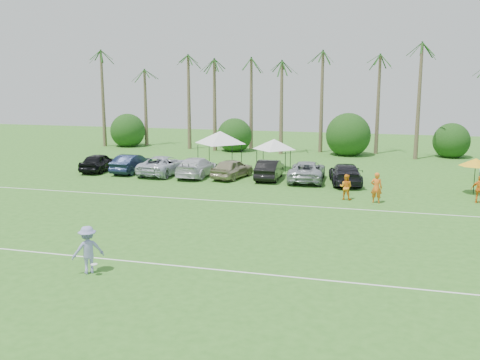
# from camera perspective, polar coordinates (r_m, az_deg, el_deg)

# --- Properties ---
(ground) EXTENTS (120.00, 120.00, 0.00)m
(ground) POSITION_cam_1_polar(r_m,az_deg,el_deg) (21.71, -12.42, -10.33)
(ground) COLOR #336D20
(ground) RESTS_ON ground
(field_lines) EXTENTS (80.00, 12.10, 0.01)m
(field_lines) POSITION_cam_1_polar(r_m,az_deg,el_deg) (28.65, -5.00, -4.89)
(field_lines) COLOR white
(field_lines) RESTS_ON ground
(palm_tree_0) EXTENTS (2.40, 2.40, 8.90)m
(palm_tree_0) POSITION_cam_1_polar(r_m,az_deg,el_deg) (64.19, -14.51, 10.24)
(palm_tree_0) COLOR brown
(palm_tree_0) RESTS_ON ground
(palm_tree_1) EXTENTS (2.40, 2.40, 9.90)m
(palm_tree_1) POSITION_cam_1_polar(r_m,az_deg,el_deg) (61.88, -10.44, 11.20)
(palm_tree_1) COLOR brown
(palm_tree_1) RESTS_ON ground
(palm_tree_2) EXTENTS (2.40, 2.40, 10.90)m
(palm_tree_2) POSITION_cam_1_polar(r_m,az_deg,el_deg) (59.91, -6.06, 12.16)
(palm_tree_2) COLOR brown
(palm_tree_2) RESTS_ON ground
(palm_tree_3) EXTENTS (2.40, 2.40, 11.90)m
(palm_tree_3) POSITION_cam_1_polar(r_m,az_deg,el_deg) (58.62, -2.33, 13.07)
(palm_tree_3) COLOR brown
(palm_tree_3) RESTS_ON ground
(palm_tree_4) EXTENTS (2.40, 2.40, 8.90)m
(palm_tree_4) POSITION_cam_1_polar(r_m,az_deg,el_deg) (57.49, 1.56, 10.55)
(palm_tree_4) COLOR brown
(palm_tree_4) RESTS_ON ground
(palm_tree_5) EXTENTS (2.40, 2.40, 9.90)m
(palm_tree_5) POSITION_cam_1_polar(r_m,az_deg,el_deg) (56.68, 5.58, 11.38)
(palm_tree_5) COLOR brown
(palm_tree_5) RESTS_ON ground
(palm_tree_6) EXTENTS (2.40, 2.40, 10.90)m
(palm_tree_6) POSITION_cam_1_polar(r_m,az_deg,el_deg) (56.16, 9.71, 12.17)
(palm_tree_6) COLOR brown
(palm_tree_6) RESTS_ON ground
(palm_tree_7) EXTENTS (2.40, 2.40, 11.90)m
(palm_tree_7) POSITION_cam_1_polar(r_m,az_deg,el_deg) (55.93, 13.92, 12.88)
(palm_tree_7) COLOR brown
(palm_tree_7) RESTS_ON ground
(palm_tree_8) EXTENTS (2.40, 2.40, 8.90)m
(palm_tree_8) POSITION_cam_1_polar(r_m,az_deg,el_deg) (55.96, 19.00, 9.97)
(palm_tree_8) COLOR brown
(palm_tree_8) RESTS_ON ground
(palm_tree_9) EXTENTS (2.40, 2.40, 9.90)m
(palm_tree_9) POSITION_cam_1_polar(r_m,az_deg,el_deg) (56.48, 24.20, 10.51)
(palm_tree_9) COLOR brown
(palm_tree_9) RESTS_ON ground
(bush_tree_0) EXTENTS (4.00, 4.00, 4.00)m
(bush_tree_0) POSITION_cam_1_polar(r_m,az_deg,el_deg) (63.93, -11.48, 5.26)
(bush_tree_0) COLOR brown
(bush_tree_0) RESTS_ON ground
(bush_tree_1) EXTENTS (4.00, 4.00, 4.00)m
(bush_tree_1) POSITION_cam_1_polar(r_m,az_deg,el_deg) (59.26, -0.12, 5.06)
(bush_tree_1) COLOR brown
(bush_tree_1) RESTS_ON ground
(bush_tree_2) EXTENTS (4.00, 4.00, 4.00)m
(bush_tree_2) POSITION_cam_1_polar(r_m,az_deg,el_deg) (57.28, 11.57, 4.64)
(bush_tree_2) COLOR brown
(bush_tree_2) RESTS_ON ground
(bush_tree_3) EXTENTS (4.00, 4.00, 4.00)m
(bush_tree_3) POSITION_cam_1_polar(r_m,az_deg,el_deg) (57.52, 21.58, 4.13)
(bush_tree_3) COLOR brown
(bush_tree_3) RESTS_ON ground
(sideline_player_a) EXTENTS (0.77, 0.56, 1.95)m
(sideline_player_a) POSITION_cam_1_polar(r_m,az_deg,el_deg) (34.61, 14.35, -0.80)
(sideline_player_a) COLOR orange
(sideline_player_a) RESTS_ON ground
(sideline_player_b) EXTENTS (0.90, 0.76, 1.66)m
(sideline_player_b) POSITION_cam_1_polar(r_m,az_deg,el_deg) (35.13, 11.22, -0.74)
(sideline_player_b) COLOR orange
(sideline_player_b) RESTS_ON ground
(sideline_player_c) EXTENTS (1.07, 0.57, 1.74)m
(sideline_player_c) POSITION_cam_1_polar(r_m,az_deg,el_deg) (36.71, 24.20, -0.93)
(sideline_player_c) COLOR orange
(sideline_player_c) RESTS_ON ground
(canopy_tent_left) EXTENTS (4.66, 4.66, 3.77)m
(canopy_tent_left) POSITION_cam_1_polar(r_m,az_deg,el_deg) (46.46, -2.14, 5.24)
(canopy_tent_left) COLOR black
(canopy_tent_left) RESTS_ON ground
(canopy_tent_right) EXTENTS (3.80, 3.80, 3.08)m
(canopy_tent_right) POSITION_cam_1_polar(r_m,az_deg,el_deg) (45.71, 3.66, 4.38)
(canopy_tent_right) COLOR black
(canopy_tent_right) RESTS_ON ground
(market_umbrella) EXTENTS (2.21, 2.21, 2.46)m
(market_umbrella) POSITION_cam_1_polar(r_m,az_deg,el_deg) (39.11, 23.85, 1.76)
(market_umbrella) COLOR black
(market_umbrella) RESTS_ON ground
(frisbee_player) EXTENTS (1.43, 1.37, 1.95)m
(frisbee_player) POSITION_cam_1_polar(r_m,az_deg,el_deg) (22.43, -15.92, -7.17)
(frisbee_player) COLOR #8C8AC4
(frisbee_player) RESTS_ON ground
(parked_car_0) EXTENTS (2.04, 4.60, 1.54)m
(parked_car_0) POSITION_cam_1_polar(r_m,az_deg,el_deg) (46.51, -14.81, 1.83)
(parked_car_0) COLOR black
(parked_car_0) RESTS_ON ground
(parked_car_1) EXTENTS (1.81, 4.72, 1.54)m
(parked_car_1) POSITION_cam_1_polar(r_m,az_deg,el_deg) (45.31, -11.48, 1.74)
(parked_car_1) COLOR #111B32
(parked_car_1) RESTS_ON ground
(parked_car_2) EXTENTS (2.91, 5.69, 1.54)m
(parked_car_2) POSITION_cam_1_polar(r_m,az_deg,el_deg) (43.96, -8.15, 1.58)
(parked_car_2) COLOR silver
(parked_car_2) RESTS_ON ground
(parked_car_3) EXTENTS (2.28, 5.35, 1.54)m
(parked_car_3) POSITION_cam_1_polar(r_m,az_deg,el_deg) (42.80, -4.61, 1.40)
(parked_car_3) COLOR silver
(parked_car_3) RESTS_ON ground
(parked_car_4) EXTENTS (2.78, 4.80, 1.54)m
(parked_car_4) POSITION_cam_1_polar(r_m,az_deg,el_deg) (41.95, -0.83, 1.25)
(parked_car_4) COLOR gray
(parked_car_4) RESTS_ON ground
(parked_car_5) EXTENTS (1.81, 4.73, 1.54)m
(parked_car_5) POSITION_cam_1_polar(r_m,az_deg,el_deg) (41.52, 3.15, 1.13)
(parked_car_5) COLOR black
(parked_car_5) RESTS_ON ground
(parked_car_6) EXTENTS (2.88, 5.67, 1.54)m
(parked_car_6) POSITION_cam_1_polar(r_m,az_deg,el_deg) (41.08, 7.15, 0.96)
(parked_car_6) COLOR #969CA2
(parked_car_6) RESTS_ON ground
(parked_car_7) EXTENTS (3.06, 5.59, 1.54)m
(parked_car_7) POSITION_cam_1_polar(r_m,az_deg,el_deg) (40.38, 11.18, 0.67)
(parked_car_7) COLOR black
(parked_car_7) RESTS_ON ground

